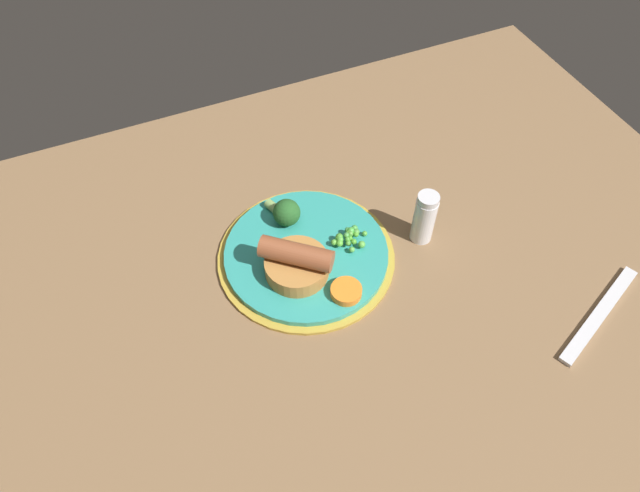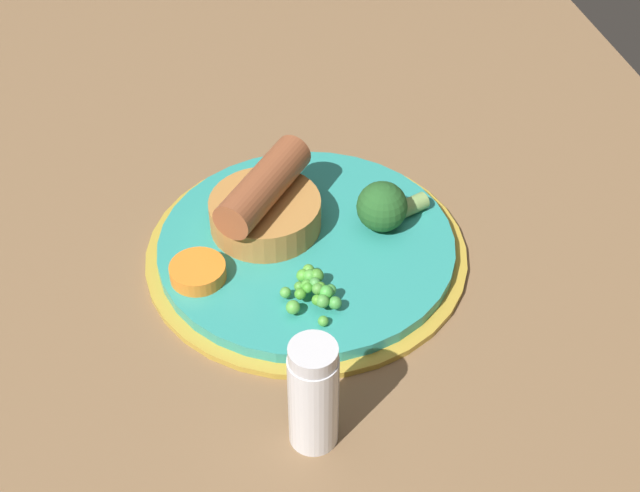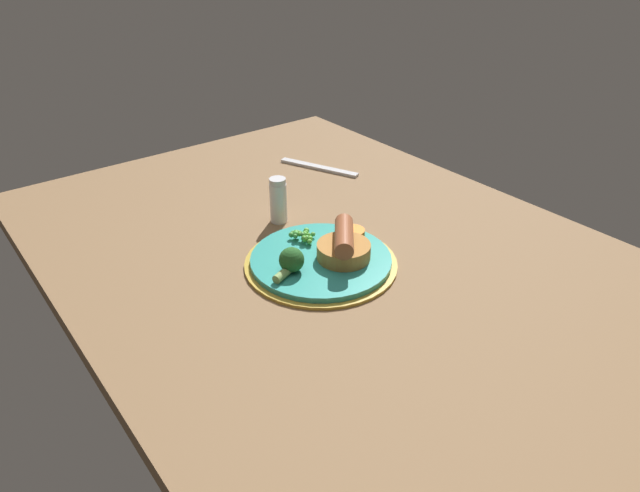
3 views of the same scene
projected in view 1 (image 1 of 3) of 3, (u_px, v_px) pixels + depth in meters
dining_table at (344, 277)px, 76.42cm from camera, size 110.00×80.00×3.00cm
dinner_plate at (306, 255)px, 76.12cm from camera, size 23.72×23.72×1.40cm
sausage_pudding at (297, 262)px, 71.83cm from camera, size 8.96×8.25×5.26cm
pea_pile at (349, 237)px, 75.71cm from camera, size 5.02×3.88×1.67cm
broccoli_floret_near at (286, 212)px, 77.29cm from camera, size 3.94×5.92×3.78cm
carrot_slice_0 at (346, 291)px, 70.93cm from camera, size 4.54×4.54×1.13cm
fork at (600, 314)px, 70.85cm from camera, size 17.14×8.66×0.60cm
salt_shaker at (424, 218)px, 75.58cm from camera, size 3.00×3.00×8.16cm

